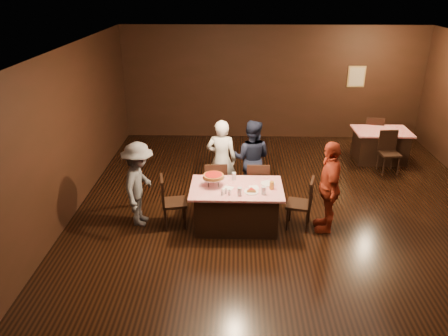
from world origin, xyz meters
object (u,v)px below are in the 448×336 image
at_px(pizza_stand, 214,176).
at_px(diner_white_jacket, 222,160).
at_px(chair_end_left, 174,202).
at_px(diner_navy_hoodie, 251,158).
at_px(glass_amber, 272,185).
at_px(plate_empty, 268,184).
at_px(chair_far_right, 257,184).
at_px(glass_front_left, 240,191).
at_px(chair_back_far, 373,134).
at_px(glass_back, 234,176).
at_px(chair_end_right, 299,203).
at_px(diner_red_shirt, 329,187).
at_px(chair_far_left, 216,184).
at_px(main_table, 236,207).
at_px(chair_back_near, 390,153).
at_px(back_table, 380,146).
at_px(diner_grey_knit, 139,184).
at_px(glass_front_right, 264,190).

bearing_deg(pizza_stand, diner_white_jacket, 84.73).
distance_m(chair_end_left, diner_navy_hoodie, 1.91).
bearing_deg(glass_amber, plate_empty, 104.04).
distance_m(chair_far_right, chair_end_left, 1.68).
bearing_deg(glass_front_left, diner_navy_hoodie, 81.18).
distance_m(chair_back_far, glass_back, 4.93).
distance_m(chair_back_far, pizza_stand, 5.36).
bearing_deg(diner_white_jacket, chair_end_right, 146.69).
relative_size(diner_red_shirt, pizza_stand, 4.32).
xyz_separation_m(chair_far_right, diner_red_shirt, (1.18, -0.79, 0.35)).
bearing_deg(diner_navy_hoodie, chair_back_far, -129.85).
bearing_deg(chair_end_right, glass_front_left, -59.55).
xyz_separation_m(chair_far_left, diner_red_shirt, (1.98, -0.79, 0.35)).
xyz_separation_m(pizza_stand, plate_empty, (0.95, 0.10, -0.17)).
bearing_deg(glass_amber, chair_end_right, 5.71).
xyz_separation_m(chair_far_right, glass_amber, (0.20, -0.80, 0.37)).
bearing_deg(main_table, chair_back_near, 35.46).
bearing_deg(chair_far_right, back_table, -141.24).
xyz_separation_m(chair_back_far, diner_grey_knit, (-5.16, -3.69, 0.30)).
bearing_deg(glass_back, chair_end_left, -164.05).
relative_size(diner_red_shirt, glass_amber, 11.73).
bearing_deg(chair_far_left, plate_empty, 142.33).
xyz_separation_m(chair_end_left, chair_back_far, (4.55, 3.76, 0.00)).
xyz_separation_m(diner_grey_knit, plate_empty, (2.26, 0.08, 0.01)).
relative_size(chair_end_right, diner_red_shirt, 0.58).
distance_m(chair_end_left, chair_back_near, 5.17).
xyz_separation_m(chair_far_right, chair_back_far, (3.05, 3.01, 0.00)).
distance_m(back_table, chair_far_left, 4.54).
height_order(chair_end_right, diner_navy_hoodie, diner_navy_hoodie).
distance_m(diner_red_shirt, glass_amber, 0.98).
xyz_separation_m(diner_white_jacket, diner_grey_knit, (-1.41, -1.08, -0.04)).
distance_m(diner_white_jacket, diner_red_shirt, 2.22).
height_order(chair_far_right, diner_navy_hoodie, diner_navy_hoodie).
relative_size(diner_grey_knit, diner_red_shirt, 0.94).
relative_size(back_table, diner_navy_hoodie, 0.82).
relative_size(diner_white_jacket, glass_amber, 11.58).
height_order(chair_far_right, pizza_stand, pizza_stand).
height_order(plate_empty, glass_front_left, glass_front_left).
bearing_deg(glass_amber, chair_far_left, 141.34).
height_order(main_table, glass_amber, glass_amber).
relative_size(diner_navy_hoodie, glass_front_left, 11.30).
distance_m(chair_end_right, glass_back, 1.24).
relative_size(chair_far_left, glass_front_left, 6.79).
distance_m(back_table, diner_red_shirt, 3.73).
relative_size(chair_far_left, pizza_stand, 2.50).
distance_m(chair_end_right, glass_front_right, 0.79).
bearing_deg(diner_white_jacket, chair_back_near, -154.72).
distance_m(chair_end_left, glass_front_left, 1.24).
bearing_deg(chair_far_right, main_table, 62.40).
xyz_separation_m(chair_end_right, diner_navy_hoodie, (-0.81, 1.27, 0.32)).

